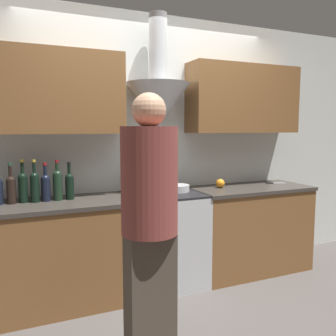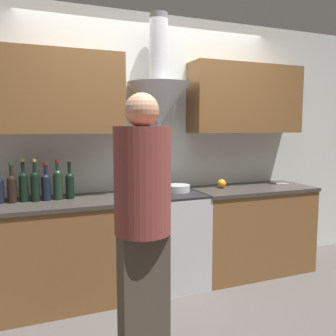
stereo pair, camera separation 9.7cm
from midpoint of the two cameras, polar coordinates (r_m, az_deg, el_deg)
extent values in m
plane|color=#4C4744|center=(3.34, 0.71, -20.25)|extent=(12.00, 12.00, 0.00)
cube|color=silver|center=(3.59, -3.50, 3.25)|extent=(8.40, 0.06, 2.60)
cone|color=#B7BABC|center=(3.41, -2.41, 9.96)|extent=(0.60, 0.60, 0.42)
cylinder|color=#B7BABC|center=(3.48, -2.45, 18.63)|extent=(0.17, 0.17, 0.63)
cube|color=brown|center=(3.22, -18.29, 11.47)|extent=(1.13, 0.32, 0.70)
cube|color=brown|center=(3.88, 11.26, 10.76)|extent=(1.23, 0.32, 0.70)
cube|color=brown|center=(3.24, -17.17, -13.17)|extent=(1.13, 0.60, 0.85)
cube|color=#38332D|center=(3.12, -17.44, -5.45)|extent=(1.15, 0.62, 0.03)
cube|color=brown|center=(3.90, 12.08, -9.66)|extent=(1.23, 0.60, 0.85)
cube|color=#38332D|center=(3.80, 12.24, -3.20)|extent=(1.26, 0.62, 0.03)
cube|color=#B7BABC|center=(3.45, -1.50, -11.55)|extent=(0.71, 0.60, 0.87)
cube|color=black|center=(3.20, 0.52, -13.63)|extent=(0.50, 0.01, 0.39)
cube|color=black|center=(3.34, -1.52, -4.26)|extent=(0.71, 0.60, 0.02)
cube|color=#B7BABC|center=(3.60, -3.12, -4.46)|extent=(0.71, 0.06, 0.10)
cylinder|color=black|center=(3.16, -24.66, -3.53)|extent=(0.07, 0.07, 0.19)
sphere|color=black|center=(3.14, -24.74, -1.82)|extent=(0.07, 0.07, 0.07)
cylinder|color=black|center=(3.14, -24.80, -0.59)|extent=(0.03, 0.03, 0.10)
cylinder|color=#234C33|center=(3.13, -24.85, 0.54)|extent=(0.03, 0.03, 0.02)
cylinder|color=black|center=(3.16, -23.04, -3.25)|extent=(0.07, 0.07, 0.21)
sphere|color=black|center=(3.15, -23.13, -1.36)|extent=(0.07, 0.07, 0.07)
cylinder|color=black|center=(3.14, -23.18, -0.10)|extent=(0.03, 0.03, 0.11)
cylinder|color=gold|center=(3.14, -23.24, 1.07)|extent=(0.03, 0.03, 0.02)
cylinder|color=black|center=(3.14, -21.41, -3.21)|extent=(0.07, 0.07, 0.21)
sphere|color=black|center=(3.13, -21.49, -1.27)|extent=(0.07, 0.07, 0.07)
cylinder|color=black|center=(3.12, -21.54, -0.05)|extent=(0.03, 0.03, 0.10)
cylinder|color=gold|center=(3.11, -21.59, 1.08)|extent=(0.03, 0.03, 0.02)
cylinder|color=black|center=(3.16, -19.85, -3.34)|extent=(0.08, 0.08, 0.19)
sphere|color=black|center=(3.14, -19.92, -1.64)|extent=(0.07, 0.07, 0.07)
cylinder|color=black|center=(3.14, -19.96, -0.47)|extent=(0.03, 0.03, 0.10)
cylinder|color=maroon|center=(3.13, -20.00, 0.60)|extent=(0.03, 0.03, 0.02)
cylinder|color=black|center=(3.16, -18.12, -2.98)|extent=(0.08, 0.08, 0.22)
sphere|color=black|center=(3.15, -18.19, -1.01)|extent=(0.07, 0.07, 0.07)
cylinder|color=black|center=(3.14, -18.23, 0.06)|extent=(0.03, 0.03, 0.08)
cylinder|color=maroon|center=(3.14, -18.26, 1.02)|extent=(0.03, 0.03, 0.02)
cylinder|color=black|center=(3.18, -16.34, -3.15)|extent=(0.07, 0.07, 0.19)
sphere|color=black|center=(3.16, -16.40, -1.46)|extent=(0.07, 0.07, 0.07)
cylinder|color=black|center=(3.16, -16.43, -0.33)|extent=(0.03, 0.03, 0.09)
cylinder|color=black|center=(3.15, -16.46, 0.72)|extent=(0.03, 0.03, 0.02)
cylinder|color=#B7BABC|center=(3.23, -3.92, -3.24)|extent=(0.24, 0.24, 0.13)
cylinder|color=#B7BABC|center=(3.43, 0.69, -3.25)|extent=(0.23, 0.23, 0.06)
sphere|color=orange|center=(3.68, 7.63, -2.45)|extent=(0.09, 0.09, 0.09)
cube|color=silver|center=(4.09, 16.75, -2.34)|extent=(0.14, 0.08, 0.01)
cube|color=black|center=(4.06, 15.32, -2.36)|extent=(0.08, 0.05, 0.01)
cube|color=#473D33|center=(2.20, -4.26, -21.85)|extent=(0.27, 0.17, 0.91)
cylinder|color=brown|center=(1.96, -4.44, -2.03)|extent=(0.31, 0.31, 0.59)
sphere|color=tan|center=(1.94, -4.54, 9.24)|extent=(0.19, 0.19, 0.19)
camera|label=1|loc=(0.05, -90.87, -0.10)|focal=38.00mm
camera|label=2|loc=(0.05, 89.13, 0.10)|focal=38.00mm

